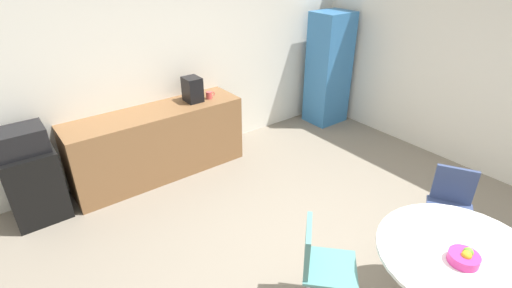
{
  "coord_description": "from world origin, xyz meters",
  "views": [
    {
      "loc": [
        -2.07,
        -1.56,
        2.73
      ],
      "look_at": [
        -0.04,
        1.11,
        0.95
      ],
      "focal_mm": 26.59,
      "sensor_mm": 36.0,
      "label": 1
    }
  ],
  "objects_px": {
    "chair_navy": "(451,200)",
    "chair_teal": "(318,258)",
    "mini_fridge": "(34,184)",
    "microwave": "(20,141)",
    "locker_cabinet": "(329,69)",
    "fruit_bowl": "(464,257)",
    "mug_white": "(209,95)",
    "coffee_maker": "(192,89)",
    "round_table": "(457,265)"
  },
  "relations": [
    {
      "from": "chair_navy",
      "to": "chair_teal",
      "type": "bearing_deg",
      "value": 171.61
    },
    {
      "from": "chair_navy",
      "to": "chair_teal",
      "type": "xyz_separation_m",
      "value": [
        -1.59,
        0.23,
        0.0
      ]
    },
    {
      "from": "mini_fridge",
      "to": "chair_teal",
      "type": "height_order",
      "value": "chair_teal"
    },
    {
      "from": "microwave",
      "to": "chair_navy",
      "type": "bearing_deg",
      "value": -43.08
    },
    {
      "from": "chair_navy",
      "to": "chair_teal",
      "type": "distance_m",
      "value": 1.61
    },
    {
      "from": "locker_cabinet",
      "to": "chair_teal",
      "type": "bearing_deg",
      "value": -137.54
    },
    {
      "from": "fruit_bowl",
      "to": "mug_white",
      "type": "relative_size",
      "value": 1.65
    },
    {
      "from": "locker_cabinet",
      "to": "mug_white",
      "type": "bearing_deg",
      "value": 178.7
    },
    {
      "from": "mini_fridge",
      "to": "chair_teal",
      "type": "relative_size",
      "value": 0.98
    },
    {
      "from": "chair_teal",
      "to": "fruit_bowl",
      "type": "height_order",
      "value": "fruit_bowl"
    },
    {
      "from": "coffee_maker",
      "to": "microwave",
      "type": "bearing_deg",
      "value": 180.0
    },
    {
      "from": "microwave",
      "to": "fruit_bowl",
      "type": "bearing_deg",
      "value": -57.85
    },
    {
      "from": "fruit_bowl",
      "to": "microwave",
      "type": "bearing_deg",
      "value": 122.15
    },
    {
      "from": "microwave",
      "to": "coffee_maker",
      "type": "xyz_separation_m",
      "value": [
        2.01,
        0.0,
        0.12
      ]
    },
    {
      "from": "coffee_maker",
      "to": "chair_teal",
      "type": "bearing_deg",
      "value": -98.81
    },
    {
      "from": "mini_fridge",
      "to": "chair_navy",
      "type": "bearing_deg",
      "value": -43.08
    },
    {
      "from": "fruit_bowl",
      "to": "chair_navy",
      "type": "bearing_deg",
      "value": 29.65
    },
    {
      "from": "microwave",
      "to": "round_table",
      "type": "relative_size",
      "value": 0.4
    },
    {
      "from": "locker_cabinet",
      "to": "fruit_bowl",
      "type": "height_order",
      "value": "locker_cabinet"
    },
    {
      "from": "round_table",
      "to": "fruit_bowl",
      "type": "bearing_deg",
      "value": -147.62
    },
    {
      "from": "mini_fridge",
      "to": "coffee_maker",
      "type": "bearing_deg",
      "value": 0.0
    },
    {
      "from": "locker_cabinet",
      "to": "coffee_maker",
      "type": "relative_size",
      "value": 5.67
    },
    {
      "from": "locker_cabinet",
      "to": "round_table",
      "type": "xyz_separation_m",
      "value": [
        -2.18,
        -3.37,
        -0.3
      ]
    },
    {
      "from": "round_table",
      "to": "mug_white",
      "type": "xyz_separation_m",
      "value": [
        -0.07,
        3.42,
        0.34
      ]
    },
    {
      "from": "chair_navy",
      "to": "mug_white",
      "type": "distance_m",
      "value": 3.1
    },
    {
      "from": "locker_cabinet",
      "to": "coffee_maker",
      "type": "distance_m",
      "value": 2.46
    },
    {
      "from": "mini_fridge",
      "to": "fruit_bowl",
      "type": "distance_m",
      "value": 4.17
    },
    {
      "from": "mini_fridge",
      "to": "chair_teal",
      "type": "bearing_deg",
      "value": -59.94
    },
    {
      "from": "mini_fridge",
      "to": "mug_white",
      "type": "distance_m",
      "value": 2.29
    },
    {
      "from": "locker_cabinet",
      "to": "microwave",
      "type": "bearing_deg",
      "value": 178.72
    },
    {
      "from": "round_table",
      "to": "fruit_bowl",
      "type": "xyz_separation_m",
      "value": [
        -0.08,
        -0.05,
        0.16
      ]
    },
    {
      "from": "locker_cabinet",
      "to": "coffee_maker",
      "type": "bearing_deg",
      "value": 177.67
    },
    {
      "from": "locker_cabinet",
      "to": "mug_white",
      "type": "xyz_separation_m",
      "value": [
        -2.24,
        0.05,
        0.04
      ]
    },
    {
      "from": "chair_teal",
      "to": "coffee_maker",
      "type": "bearing_deg",
      "value": 81.19
    },
    {
      "from": "mug_white",
      "to": "microwave",
      "type": "bearing_deg",
      "value": 178.74
    },
    {
      "from": "round_table",
      "to": "microwave",
      "type": "bearing_deg",
      "value": 123.41
    },
    {
      "from": "locker_cabinet",
      "to": "round_table",
      "type": "distance_m",
      "value": 4.02
    },
    {
      "from": "chair_navy",
      "to": "microwave",
      "type": "bearing_deg",
      "value": 136.92
    },
    {
      "from": "mug_white",
      "to": "coffee_maker",
      "type": "distance_m",
      "value": 0.25
    },
    {
      "from": "chair_navy",
      "to": "fruit_bowl",
      "type": "distance_m",
      "value": 1.14
    },
    {
      "from": "fruit_bowl",
      "to": "mug_white",
      "type": "distance_m",
      "value": 3.48
    },
    {
      "from": "microwave",
      "to": "mug_white",
      "type": "relative_size",
      "value": 3.72
    },
    {
      "from": "mini_fridge",
      "to": "fruit_bowl",
      "type": "xyz_separation_m",
      "value": [
        2.21,
        -3.52,
        0.37
      ]
    },
    {
      "from": "microwave",
      "to": "fruit_bowl",
      "type": "distance_m",
      "value": 4.16
    },
    {
      "from": "locker_cabinet",
      "to": "round_table",
      "type": "relative_size",
      "value": 1.51
    },
    {
      "from": "mini_fridge",
      "to": "microwave",
      "type": "relative_size",
      "value": 1.69
    },
    {
      "from": "round_table",
      "to": "chair_teal",
      "type": "bearing_deg",
      "value": 133.83
    },
    {
      "from": "fruit_bowl",
      "to": "mug_white",
      "type": "height_order",
      "value": "mug_white"
    },
    {
      "from": "mini_fridge",
      "to": "chair_navy",
      "type": "height_order",
      "value": "chair_navy"
    },
    {
      "from": "chair_navy",
      "to": "mug_white",
      "type": "bearing_deg",
      "value": 108.09
    }
  ]
}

